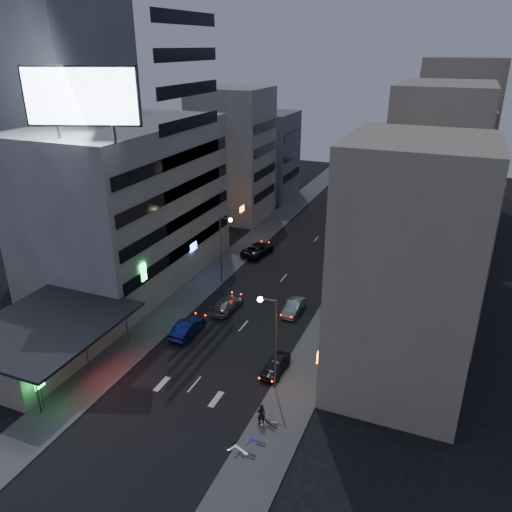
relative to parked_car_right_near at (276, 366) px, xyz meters
The scene contains 29 objects.
ground 9.86m from the parked_car_right_near, 124.70° to the right, with size 180.00×180.00×0.00m, color black.
sidewalk_left 25.80m from the parked_car_right_near, 121.83° to the left, with size 4.00×120.00×0.12m, color #4C4C4F.
sidewalk_right 22.05m from the parked_car_right_near, 83.75° to the left, with size 4.00×120.00×0.12m, color #4C4C4F.
food_court 20.47m from the parked_car_right_near, 162.66° to the right, with size 11.00×13.00×3.88m.
white_building 26.87m from the parked_car_right_near, 152.21° to the left, with size 14.00×24.00×18.00m, color #B7B7B2.
grey_tower 38.57m from the parked_car_right_near, 154.74° to the left, with size 10.00×14.00×34.00m, color gray.
shophouse_near 13.46m from the parked_car_right_near, 14.39° to the left, with size 10.00×11.00×20.00m, color #B3A68C.
shophouse_mid 18.58m from the parked_car_right_near, 54.56° to the left, with size 11.00×12.00×16.00m, color gray.
shophouse_far 30.32m from the parked_car_right_near, 70.75° to the left, with size 10.00×14.00×22.00m, color #B3A68C.
far_left_a 43.53m from the parked_car_right_near, 119.75° to the left, with size 11.00×10.00×20.00m, color #B7B7B2.
far_left_b 54.81m from the parked_car_right_near, 113.40° to the left, with size 12.00×10.00×15.00m, color gray.
far_right_a 43.86m from the parked_car_right_near, 76.71° to the left, with size 11.00×12.00×18.00m, color gray.
far_right_b 57.99m from the parked_car_right_near, 79.46° to the left, with size 12.00×12.00×24.00m, color #B3A68C.
billboard 28.10m from the parked_car_right_near, behind, with size 9.52×3.75×6.20m.
street_lamp_right_near 5.15m from the parked_car_right_near, 81.73° to the right, with size 1.60×0.44×8.02m.
street_lamp_left 18.65m from the parked_car_right_near, 129.59° to the left, with size 1.60×0.44×8.02m.
street_lamp_right_far 32.26m from the parked_car_right_near, 89.46° to the left, with size 1.60×0.44×8.02m.
parked_car_right_near is the anchor object (origin of this frame).
parked_car_right_mid 10.47m from the parked_car_right_near, 100.17° to the left, with size 1.41×4.04×1.33m, color #ADB0B6.
parked_car_left 25.94m from the parked_car_right_near, 115.58° to the left, with size 2.55×5.52×1.53m, color black.
parked_car_right_far 27.29m from the parked_car_right_near, 93.42° to the left, with size 1.95×4.79×1.39m, color gray.
road_car_blue 10.19m from the parked_car_right_near, 166.32° to the left, with size 1.58×4.54×1.50m, color navy.
road_car_silver 11.80m from the parked_car_right_near, 135.81° to the left, with size 1.89×4.65×1.35m, color #ACAEB5.
person 6.55m from the parked_car_right_near, 78.93° to the right, with size 0.63×0.42×1.74m, color black.
scooter_black_a 9.59m from the parked_car_right_near, 77.12° to the right, with size 1.85×0.62×1.13m, color black, non-canonical shape.
scooter_silver_a 9.61m from the parked_car_right_near, 80.39° to the right, with size 1.94×0.65×1.19m, color #B9BBC1, non-canonical shape.
scooter_blue 8.34m from the parked_car_right_near, 73.92° to the right, with size 1.78×0.59×1.09m, color navy, non-canonical shape.
scooter_black_b 6.86m from the parked_car_right_near, 68.07° to the right, with size 1.94×0.65×1.18m, color black, non-canonical shape.
scooter_silver_b 6.21m from the parked_car_right_near, 68.21° to the right, with size 1.75×0.58×1.07m, color #929599, non-canonical shape.
Camera 1 is at (17.50, -25.12, 25.74)m, focal length 35.00 mm.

